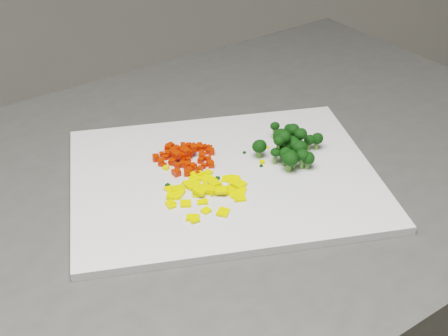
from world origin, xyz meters
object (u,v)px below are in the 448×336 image
object	(u,v)px
cutting_board	(224,178)
carrot_pile	(185,151)
broccoli_pile	(286,139)
pepper_pile	(207,192)

from	to	relation	value
cutting_board	carrot_pile	xyz separation A→B (m)	(-0.04, 0.06, 0.02)
cutting_board	broccoli_pile	bearing A→B (deg)	8.69
carrot_pile	pepper_pile	xyz separation A→B (m)	(-0.00, -0.10, -0.01)
broccoli_pile	carrot_pile	bearing A→B (deg)	162.90
cutting_board	carrot_pile	bearing A→B (deg)	122.53
broccoli_pile	pepper_pile	bearing A→B (deg)	-158.48
carrot_pile	pepper_pile	world-z (taller)	carrot_pile
carrot_pile	pepper_pile	bearing A→B (deg)	-91.62
carrot_pile	broccoli_pile	xyz separation A→B (m)	(0.13, -0.04, 0.01)
carrot_pile	pepper_pile	size ratio (longest dim) A/B	0.86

